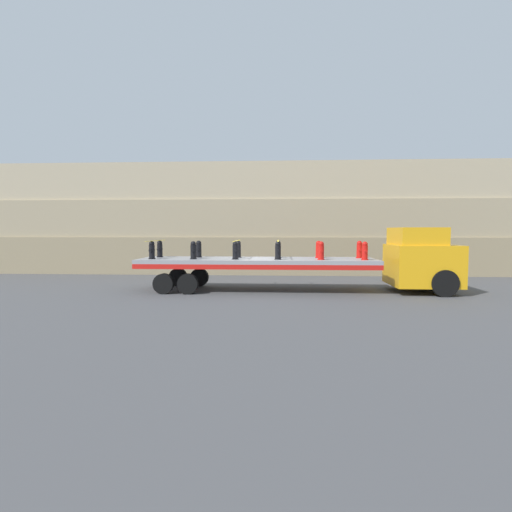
# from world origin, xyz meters

# --- Properties ---
(ground_plane) EXTENTS (120.00, 120.00, 0.00)m
(ground_plane) POSITION_xyz_m (0.00, 0.00, 0.00)
(ground_plane) COLOR #474749
(rock_cliff) EXTENTS (60.00, 3.30, 6.63)m
(rock_cliff) POSITION_xyz_m (0.00, 7.44, 3.32)
(rock_cliff) COLOR gray
(rock_cliff) RESTS_ON ground_plane
(truck_cab) EXTENTS (2.63, 2.73, 2.73)m
(truck_cab) POSITION_xyz_m (7.05, 0.00, 1.39)
(truck_cab) COLOR orange
(truck_cab) RESTS_ON ground_plane
(flatbed_trailer) EXTENTS (10.14, 2.66, 1.39)m
(flatbed_trailer) POSITION_xyz_m (-0.52, 0.00, 1.16)
(flatbed_trailer) COLOR gray
(flatbed_trailer) RESTS_ON ground_plane
(fire_hydrant_black_near_0) EXTENTS (0.30, 0.55, 0.76)m
(fire_hydrant_black_near_0) POSITION_xyz_m (-4.47, -0.56, 1.76)
(fire_hydrant_black_near_0) COLOR black
(fire_hydrant_black_near_0) RESTS_ON flatbed_trailer
(fire_hydrant_black_far_0) EXTENTS (0.30, 0.55, 0.76)m
(fire_hydrant_black_far_0) POSITION_xyz_m (-4.47, 0.56, 1.76)
(fire_hydrant_black_far_0) COLOR black
(fire_hydrant_black_far_0) RESTS_ON flatbed_trailer
(fire_hydrant_black_near_1) EXTENTS (0.30, 0.55, 0.76)m
(fire_hydrant_black_near_1) POSITION_xyz_m (-2.68, -0.56, 1.76)
(fire_hydrant_black_near_1) COLOR black
(fire_hydrant_black_near_1) RESTS_ON flatbed_trailer
(fire_hydrant_black_far_1) EXTENTS (0.30, 0.55, 0.76)m
(fire_hydrant_black_far_1) POSITION_xyz_m (-2.68, 0.56, 1.76)
(fire_hydrant_black_far_1) COLOR black
(fire_hydrant_black_far_1) RESTS_ON flatbed_trailer
(fire_hydrant_black_near_2) EXTENTS (0.30, 0.55, 0.76)m
(fire_hydrant_black_near_2) POSITION_xyz_m (-0.89, -0.56, 1.76)
(fire_hydrant_black_near_2) COLOR black
(fire_hydrant_black_near_2) RESTS_ON flatbed_trailer
(fire_hydrant_black_far_2) EXTENTS (0.30, 0.55, 0.76)m
(fire_hydrant_black_far_2) POSITION_xyz_m (-0.89, 0.56, 1.76)
(fire_hydrant_black_far_2) COLOR black
(fire_hydrant_black_far_2) RESTS_ON flatbed_trailer
(fire_hydrant_black_near_3) EXTENTS (0.30, 0.55, 0.76)m
(fire_hydrant_black_near_3) POSITION_xyz_m (0.89, -0.56, 1.76)
(fire_hydrant_black_near_3) COLOR black
(fire_hydrant_black_near_3) RESTS_ON flatbed_trailer
(fire_hydrant_black_far_3) EXTENTS (0.30, 0.55, 0.76)m
(fire_hydrant_black_far_3) POSITION_xyz_m (0.89, 0.56, 1.76)
(fire_hydrant_black_far_3) COLOR black
(fire_hydrant_black_far_3) RESTS_ON flatbed_trailer
(fire_hydrant_red_near_4) EXTENTS (0.30, 0.55, 0.76)m
(fire_hydrant_red_near_4) POSITION_xyz_m (2.68, -0.56, 1.76)
(fire_hydrant_red_near_4) COLOR red
(fire_hydrant_red_near_4) RESTS_ON flatbed_trailer
(fire_hydrant_red_far_4) EXTENTS (0.30, 0.55, 0.76)m
(fire_hydrant_red_far_4) POSITION_xyz_m (2.68, 0.56, 1.76)
(fire_hydrant_red_far_4) COLOR red
(fire_hydrant_red_far_4) RESTS_ON flatbed_trailer
(fire_hydrant_red_near_5) EXTENTS (0.30, 0.55, 0.76)m
(fire_hydrant_red_near_5) POSITION_xyz_m (4.47, -0.56, 1.76)
(fire_hydrant_red_near_5) COLOR red
(fire_hydrant_red_near_5) RESTS_ON flatbed_trailer
(fire_hydrant_red_far_5) EXTENTS (0.30, 0.55, 0.76)m
(fire_hydrant_red_far_5) POSITION_xyz_m (4.47, 0.56, 1.76)
(fire_hydrant_red_far_5) COLOR red
(fire_hydrant_red_far_5) RESTS_ON flatbed_trailer
(cargo_strap_rear) EXTENTS (0.05, 2.76, 0.01)m
(cargo_strap_rear) POSITION_xyz_m (-4.47, 0.00, 2.16)
(cargo_strap_rear) COLOR yellow
(cargo_strap_rear) RESTS_ON fire_hydrant_black_near_0
(cargo_strap_middle) EXTENTS (0.05, 2.76, 0.01)m
(cargo_strap_middle) POSITION_xyz_m (-0.89, 0.00, 2.16)
(cargo_strap_middle) COLOR yellow
(cargo_strap_middle) RESTS_ON fire_hydrant_black_near_2
(cargo_strap_front) EXTENTS (0.05, 2.76, 0.01)m
(cargo_strap_front) POSITION_xyz_m (0.89, 0.00, 2.16)
(cargo_strap_front) COLOR yellow
(cargo_strap_front) RESTS_ON fire_hydrant_black_near_3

